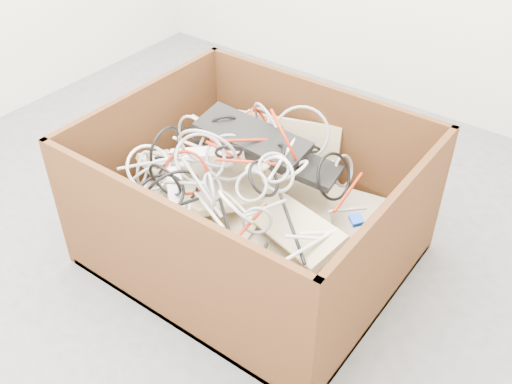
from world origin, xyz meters
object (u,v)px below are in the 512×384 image
Objects in this scene: cardboard_box at (250,224)px; vga_plug at (356,220)px; power_strip_right at (176,197)px; power_strip_left at (208,155)px.

vga_plug is at bearing 5.66° from cardboard_box.
cardboard_box is 4.04× the size of power_strip_right.
power_strip_right is (0.06, -0.25, -0.02)m from power_strip_left.
power_strip_left is at bearing -139.68° from vga_plug.
cardboard_box is at bearing -26.64° from power_strip_left.
power_strip_right is at bearing -96.97° from power_strip_left.
cardboard_box is 0.34m from power_strip_right.
power_strip_left is at bearing 146.66° from power_strip_right.
power_strip_left is 0.25m from power_strip_right.
cardboard_box reaches higher than power_strip_left.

